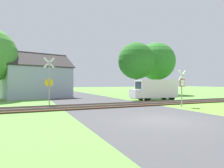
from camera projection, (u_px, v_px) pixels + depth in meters
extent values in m
plane|color=#5B933D|center=(162.00, 120.00, 10.06)|extent=(160.00, 160.00, 0.00)
cube|color=#424244|center=(141.00, 114.00, 11.90)|extent=(7.90, 80.00, 0.01)
cube|color=#422D1E|center=(111.00, 106.00, 16.20)|extent=(60.00, 2.60, 0.10)
cube|color=slate|center=(108.00, 103.00, 16.86)|extent=(60.00, 0.08, 0.12)
cube|color=slate|center=(115.00, 105.00, 15.54)|extent=(60.00, 0.08, 0.12)
cylinder|color=#9E9EA5|center=(182.00, 90.00, 15.75)|extent=(0.10, 0.10, 2.62)
cube|color=red|center=(182.00, 83.00, 15.69)|extent=(0.60, 0.14, 0.60)
cube|color=white|center=(183.00, 83.00, 15.67)|extent=(0.49, 0.10, 0.49)
cube|color=white|center=(182.00, 76.00, 15.69)|extent=(0.87, 0.19, 0.88)
cube|color=white|center=(182.00, 76.00, 15.69)|extent=(0.87, 0.19, 0.88)
cylinder|color=#9E9EA5|center=(49.00, 83.00, 15.75)|extent=(0.09, 0.09, 3.74)
cube|color=white|center=(49.00, 63.00, 15.80)|extent=(0.88, 0.08, 0.88)
cube|color=white|center=(49.00, 63.00, 15.80)|extent=(0.88, 0.08, 0.88)
cylinder|color=yellow|center=(49.00, 83.00, 15.81)|extent=(0.64, 0.07, 0.64)
cube|color=#99A3B7|center=(37.00, 82.00, 25.50)|extent=(8.79, 7.07, 3.95)
cube|color=#332D2D|center=(40.00, 59.00, 24.47)|extent=(8.56, 5.00, 1.98)
cube|color=#332D2D|center=(34.00, 61.00, 26.50)|extent=(8.56, 5.00, 1.98)
cube|color=brown|center=(53.00, 62.00, 26.80)|extent=(0.62, 0.62, 1.10)
cylinder|color=#513823|center=(156.00, 85.00, 32.97)|extent=(0.45, 0.45, 3.15)
sphere|color=#337A2D|center=(156.00, 61.00, 32.95)|extent=(6.21, 6.21, 6.21)
cylinder|color=#513823|center=(136.00, 86.00, 26.96)|extent=(0.34, 0.34, 3.03)
sphere|color=#286B23|center=(136.00, 61.00, 26.95)|extent=(4.96, 4.96, 4.96)
cube|color=white|center=(156.00, 89.00, 21.48)|extent=(4.38, 2.33, 1.90)
cube|color=white|center=(135.00, 94.00, 20.76)|extent=(0.89, 1.87, 0.90)
cube|color=#19232D|center=(138.00, 86.00, 20.87)|extent=(0.21, 1.61, 0.85)
cube|color=navy|center=(152.00, 91.00, 22.39)|extent=(3.76, 0.41, 0.16)
cylinder|color=black|center=(141.00, 97.00, 21.81)|extent=(0.70, 0.25, 0.68)
cylinder|color=black|center=(147.00, 98.00, 20.32)|extent=(0.70, 0.25, 0.68)
cylinder|color=black|center=(164.00, 97.00, 22.64)|extent=(0.70, 0.25, 0.68)
cylinder|color=black|center=(172.00, 98.00, 21.15)|extent=(0.70, 0.25, 0.68)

